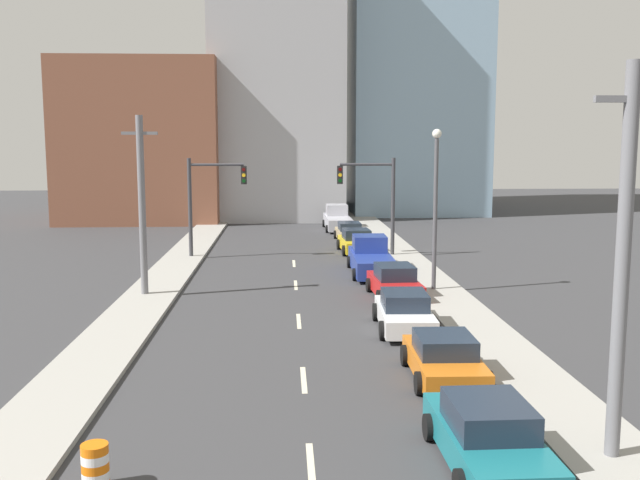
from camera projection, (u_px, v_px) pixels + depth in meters
name	position (u px, v px, depth m)	size (l,w,h in m)	color
sidewalk_left	(200.00, 239.00, 51.99)	(2.47, 88.21, 0.16)	#9E9B93
sidewalk_right	(383.00, 238.00, 52.66)	(2.47, 88.21, 0.16)	#9E9B93
lane_stripe_at_7m	(311.00, 466.00, 15.63)	(0.16, 2.40, 0.01)	beige
lane_stripe_at_13m	(304.00, 380.00, 21.34)	(0.16, 2.40, 0.01)	beige
lane_stripe_at_20m	(299.00, 321.00, 28.35)	(0.16, 2.40, 0.01)	beige
lane_stripe_at_27m	(296.00, 285.00, 35.51)	(0.16, 2.40, 0.01)	beige
lane_stripe_at_34m	(294.00, 263.00, 41.87)	(0.16, 2.40, 0.01)	beige
building_brick_left	(149.00, 142.00, 66.87)	(14.00, 16.00, 14.25)	brown
building_office_center	(278.00, 76.00, 70.56)	(12.00, 20.00, 27.13)	#A8A8AD
building_glass_right	(409.00, 48.00, 74.75)	(13.00, 20.00, 33.82)	#8CADC6
traffic_signal_left	(206.00, 195.00, 43.22)	(3.58, 0.35, 6.13)	#38383D
traffic_signal_right	(377.00, 194.00, 43.75)	(3.58, 0.35, 6.13)	#38383D
utility_pole_right_near	(623.00, 263.00, 15.26)	(1.60, 0.32, 8.75)	slate
utility_pole_left_mid	(142.00, 205.00, 32.22)	(1.60, 0.32, 8.27)	slate
traffic_barrel	(95.00, 466.00, 14.57)	(0.56, 0.56, 0.95)	orange
street_lamp	(436.00, 198.00, 33.23)	(0.44, 0.44, 7.67)	#4C4C51
sedan_teal	(488.00, 437.00, 15.55)	(2.23, 4.71, 1.48)	#196B75
sedan_orange	(444.00, 359.00, 21.35)	(2.23, 4.33, 1.36)	orange
sedan_white	(404.00, 312.00, 26.98)	(2.29, 4.65, 1.46)	silver
sedan_red	(395.00, 283.00, 32.59)	(2.30, 4.52, 1.52)	red
pickup_truck_blue	(371.00, 259.00, 38.69)	(2.40, 6.29, 1.97)	navy
sedan_yellow	(356.00, 242.00, 45.99)	(2.33, 4.59, 1.52)	gold
sedan_tan	(349.00, 232.00, 51.33)	(2.08, 4.48, 1.37)	tan
pickup_truck_silver	(337.00, 220.00, 58.26)	(2.27, 6.33, 1.98)	#B2B2BC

